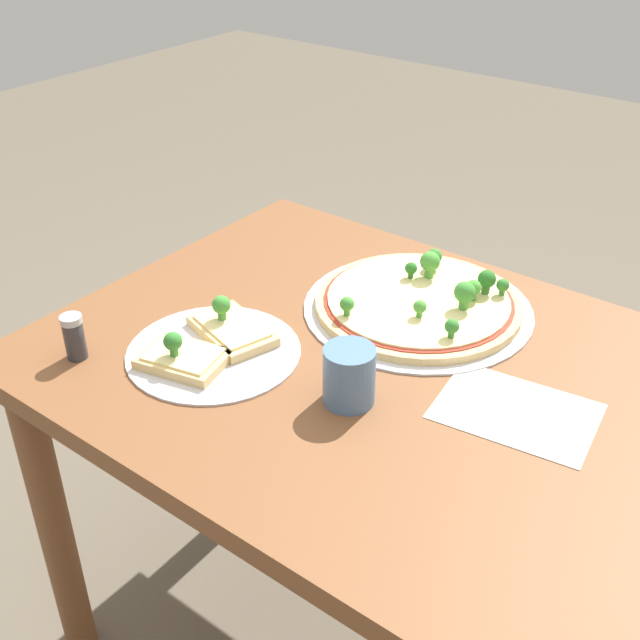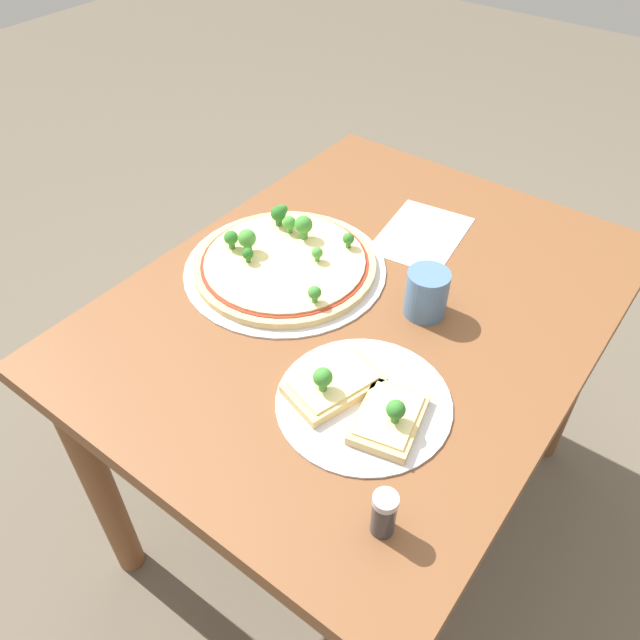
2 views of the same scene
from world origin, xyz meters
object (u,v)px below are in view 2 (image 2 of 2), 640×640
drinking_cup (427,293)px  condiment_shaker (384,514)px  pizza_tray_slice (361,400)px  dining_table (364,337)px  pizza_tray_whole (285,262)px

drinking_cup → condiment_shaker: bearing=-157.2°
condiment_shaker → pizza_tray_slice: bearing=42.1°
drinking_cup → condiment_shaker: (-0.40, -0.17, -0.01)m
dining_table → drinking_cup: size_ratio=11.74×
dining_table → pizza_tray_slice: (-0.22, -0.13, 0.12)m
pizza_tray_whole → drinking_cup: (0.05, -0.28, 0.03)m
pizza_tray_whole → pizza_tray_slice: bearing=-122.2°
drinking_cup → condiment_shaker: 0.43m
dining_table → condiment_shaker: bearing=-143.7°
drinking_cup → pizza_tray_whole: bearing=100.4°
dining_table → drinking_cup: 0.18m
dining_table → condiment_shaker: condiment_shaker is taller
pizza_tray_slice → pizza_tray_whole: bearing=57.8°
pizza_tray_whole → drinking_cup: 0.29m
dining_table → pizza_tray_slice: bearing=-148.4°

